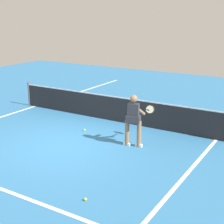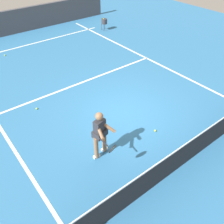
# 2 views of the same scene
# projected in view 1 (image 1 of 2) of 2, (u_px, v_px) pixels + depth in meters

# --- Properties ---
(ground_plane) EXTENTS (27.60, 27.60, 0.00)m
(ground_plane) POSITION_uv_depth(u_px,v_px,m) (63.00, 145.00, 10.10)
(ground_plane) COLOR teal
(sideline_right_marking) EXTENTS (0.10, 19.23, 0.01)m
(sideline_right_marking) POSITION_uv_depth(u_px,v_px,m) (186.00, 175.00, 8.20)
(sideline_right_marking) COLOR white
(sideline_right_marking) RESTS_ON ground
(court_net) EXTENTS (8.30, 0.08, 1.01)m
(court_net) POSITION_uv_depth(u_px,v_px,m) (112.00, 108.00, 12.25)
(court_net) COLOR #4C4C51
(court_net) RESTS_ON ground
(tennis_player) EXTENTS (0.68, 1.05, 1.55)m
(tennis_player) POSITION_uv_depth(u_px,v_px,m) (134.00, 118.00, 9.80)
(tennis_player) COLOR #8C6647
(tennis_player) RESTS_ON ground
(tennis_ball_near) EXTENTS (0.07, 0.07, 0.07)m
(tennis_ball_near) POSITION_uv_depth(u_px,v_px,m) (85.00, 199.00, 7.07)
(tennis_ball_near) COLOR #D1E533
(tennis_ball_near) RESTS_ON ground
(tennis_ball_mid) EXTENTS (0.07, 0.07, 0.07)m
(tennis_ball_mid) POSITION_uv_depth(u_px,v_px,m) (84.00, 130.00, 11.26)
(tennis_ball_mid) COLOR #D1E533
(tennis_ball_mid) RESTS_ON ground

